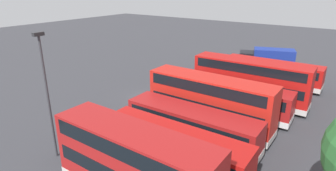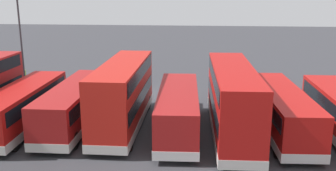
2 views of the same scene
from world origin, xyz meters
name	(u,v)px [view 1 (image 1 of 2)]	position (x,y,z in m)	size (l,w,h in m)	color
ground_plane	(147,98)	(0.00, 0.00, 0.00)	(140.00, 140.00, 0.00)	#38383D
bus_single_deck_near_end	(272,72)	(-12.69, 9.63, 1.62)	(2.72, 11.69, 2.95)	#B71411
bus_single_deck_second	(254,79)	(-8.79, 8.79, 1.62)	(3.12, 11.05, 2.95)	#B71411
bus_double_decker_third	(250,80)	(-5.48, 9.41, 2.45)	(2.97, 11.93, 4.55)	#B71411
bus_single_deck_fourth	(236,98)	(-1.92, 9.42, 1.62)	(3.02, 10.45, 2.95)	#A51919
bus_double_decker_fifth	(210,101)	(1.93, 8.61, 2.45)	(2.69, 11.10, 4.55)	red
bus_single_deck_sixth	(191,126)	(5.34, 8.87, 1.62)	(2.78, 10.72, 2.95)	#A51919
bus_single_deck_seventh	(173,149)	(8.80, 9.54, 1.62)	(2.80, 10.55, 2.95)	#B71411
bus_double_decker_far_end	(134,164)	(12.43, 9.40, 2.45)	(2.68, 10.25, 4.55)	#A51919
box_truck_blue	(267,59)	(-18.47, 7.28, 1.71)	(4.90, 7.90, 3.20)	navy
lamp_post_tall	(47,89)	(12.45, 1.71, 5.22)	(0.70, 0.30, 9.04)	#38383D
waste_bin_yellow	(200,71)	(-11.03, 0.49, 0.47)	(0.60, 0.60, 0.95)	#333338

